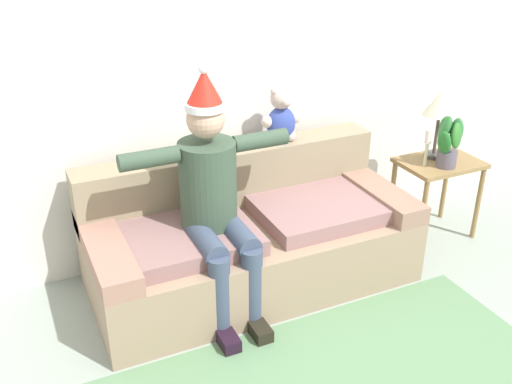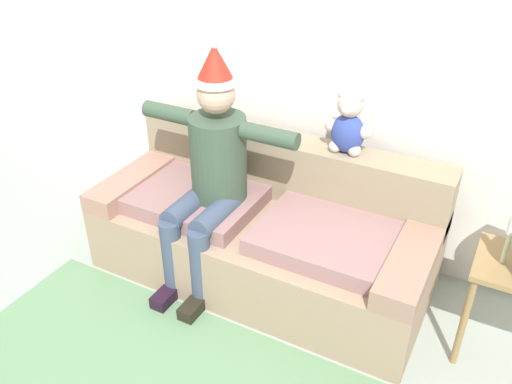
# 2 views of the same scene
# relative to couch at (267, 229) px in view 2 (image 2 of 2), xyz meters

# --- Properties ---
(ground_plane) EXTENTS (10.00, 10.00, 0.00)m
(ground_plane) POSITION_rel_couch_xyz_m (0.00, -1.01, -0.32)
(ground_plane) COLOR #94A199
(back_wall) EXTENTS (7.00, 0.10, 2.70)m
(back_wall) POSITION_rel_couch_xyz_m (0.00, 0.54, 1.03)
(back_wall) COLOR silver
(back_wall) RESTS_ON ground_plane
(couch) EXTENTS (2.07, 0.94, 0.82)m
(couch) POSITION_rel_couch_xyz_m (0.00, 0.00, 0.00)
(couch) COLOR gray
(couch) RESTS_ON ground_plane
(person_seated) EXTENTS (1.02, 0.77, 1.50)m
(person_seated) POSITION_rel_couch_xyz_m (-0.29, -0.17, 0.44)
(person_seated) COLOR #384C3B
(person_seated) RESTS_ON ground_plane
(teddy_bear) EXTENTS (0.29, 0.17, 0.38)m
(teddy_bear) POSITION_rel_couch_xyz_m (0.38, 0.29, 0.68)
(teddy_bear) COLOR #314398
(teddy_bear) RESTS_ON couch
(candle_tall) EXTENTS (0.04, 0.04, 0.27)m
(candle_tall) POSITION_rel_couch_xyz_m (1.34, -0.07, 0.46)
(candle_tall) COLOR beige
(candle_tall) RESTS_ON side_table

